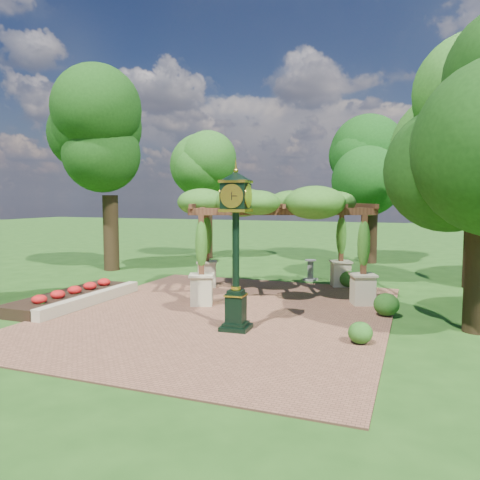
% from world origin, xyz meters
% --- Properties ---
extents(ground, '(120.00, 120.00, 0.00)m').
position_xyz_m(ground, '(0.00, 0.00, 0.00)').
color(ground, '#1E4714').
rests_on(ground, ground).
extents(brick_plaza, '(10.00, 12.00, 0.04)m').
position_xyz_m(brick_plaza, '(0.00, 1.00, 0.02)').
color(brick_plaza, brown).
rests_on(brick_plaza, ground).
extents(border_wall, '(0.35, 5.00, 0.40)m').
position_xyz_m(border_wall, '(-4.60, 0.50, 0.20)').
color(border_wall, '#C6B793').
rests_on(border_wall, ground).
extents(flower_bed, '(1.50, 5.00, 0.36)m').
position_xyz_m(flower_bed, '(-5.50, 0.50, 0.18)').
color(flower_bed, red).
rests_on(flower_bed, ground).
extents(pedestal_clock, '(0.91, 0.91, 4.36)m').
position_xyz_m(pedestal_clock, '(1.06, -0.59, 2.61)').
color(pedestal_clock, black).
rests_on(pedestal_clock, brick_plaza).
extents(pergola, '(7.30, 5.96, 3.97)m').
position_xyz_m(pergola, '(0.82, 4.30, 3.25)').
color(pergola, beige).
rests_on(pergola, brick_plaza).
extents(sundial, '(0.62, 0.62, 0.92)m').
position_xyz_m(sundial, '(1.27, 7.86, 0.40)').
color(sundial, gray).
rests_on(sundial, ground).
extents(shrub_front, '(0.78, 0.78, 0.54)m').
position_xyz_m(shrub_front, '(4.37, -0.66, 0.31)').
color(shrub_front, '#245618').
rests_on(shrub_front, brick_plaza).
extents(shrub_mid, '(0.83, 0.83, 0.69)m').
position_xyz_m(shrub_mid, '(4.80, 2.42, 0.39)').
color(shrub_mid, '#204C15').
rests_on(shrub_mid, brick_plaza).
extents(shrub_back, '(1.00, 1.00, 0.69)m').
position_xyz_m(shrub_back, '(3.06, 6.68, 0.38)').
color(shrub_back, '#285C1A').
rests_on(shrub_back, brick_plaza).
extents(tree_west_near, '(4.32, 4.32, 9.70)m').
position_xyz_m(tree_west_near, '(-8.74, 7.27, 6.64)').
color(tree_west_near, '#332414').
rests_on(tree_west_near, ground).
extents(tree_west_far, '(3.42, 3.42, 7.22)m').
position_xyz_m(tree_west_far, '(-6.25, 13.39, 4.94)').
color(tree_west_far, '#301F12').
rests_on(tree_west_far, ground).
extents(tree_north, '(4.35, 4.35, 8.21)m').
position_xyz_m(tree_north, '(3.19, 14.61, 5.63)').
color(tree_north, '#312013').
rests_on(tree_north, ground).
extents(tree_east_far, '(4.87, 4.87, 9.35)m').
position_xyz_m(tree_east_far, '(7.73, 8.58, 6.42)').
color(tree_east_far, black).
rests_on(tree_east_far, ground).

